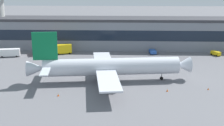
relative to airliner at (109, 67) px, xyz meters
name	(u,v)px	position (x,y,z in m)	size (l,w,h in m)	color
ground_plane	(132,80)	(7.40, 1.78, -4.85)	(600.00, 600.00, 0.00)	slate
terminal_building	(130,33)	(7.40, 51.47, 2.32)	(160.69, 16.09, 14.30)	gray
airliner	(109,67)	(0.00, 0.00, 0.00)	(51.80, 44.23, 16.17)	silver
pushback_tractor	(153,52)	(17.25, 39.34, -3.80)	(3.06, 5.03, 1.75)	#2651A5
catering_truck	(63,49)	(-21.64, 37.84, -2.56)	(7.66, 4.90, 4.15)	yellow
stair_truck	(36,50)	(-32.94, 35.65, -2.87)	(4.32, 6.46, 3.55)	red
follow_me_car	(216,53)	(44.00, 37.14, -3.76)	(3.76, 4.78, 1.85)	yellow
fuel_truck	(10,52)	(-43.17, 31.80, -2.97)	(8.79, 4.40, 3.35)	white
traffic_cone_0	(208,89)	(29.68, -6.74, -4.56)	(0.47, 0.47, 0.59)	#F2590C
traffic_cone_1	(167,90)	(17.43, -8.59, -4.50)	(0.56, 0.56, 0.70)	#F2590C
traffic_cone_2	(58,95)	(-13.40, -13.66, -4.50)	(0.55, 0.55, 0.69)	#F2590C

